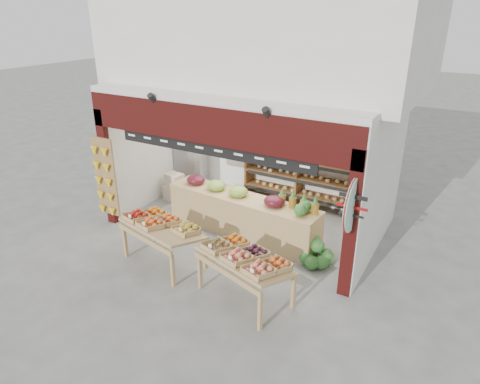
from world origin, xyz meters
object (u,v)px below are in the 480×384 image
object	(u,v)px
watermelon_pile	(315,254)
display_table_right	(245,258)
refrigerator	(192,156)
cardboard_stack	(181,192)
mid_counter	(242,214)
back_shelving	(300,163)
display_table_left	(160,224)

from	to	relation	value
watermelon_pile	display_table_right	bearing A→B (deg)	-111.78
refrigerator	display_table_right	bearing A→B (deg)	-61.28
display_table_right	cardboard_stack	bearing A→B (deg)	141.73
refrigerator	mid_counter	distance (m)	3.06
back_shelving	cardboard_stack	bearing A→B (deg)	-153.02
refrigerator	cardboard_stack	world-z (taller)	refrigerator
display_table_left	back_shelving	bearing A→B (deg)	70.77
back_shelving	display_table_right	size ratio (longest dim) A/B	1.61
back_shelving	watermelon_pile	world-z (taller)	back_shelving
mid_counter	watermelon_pile	world-z (taller)	mid_counter
mid_counter	refrigerator	bearing A→B (deg)	146.34
refrigerator	mid_counter	size ratio (longest dim) A/B	0.49
back_shelving	mid_counter	world-z (taller)	back_shelving
mid_counter	display_table_right	world-z (taller)	mid_counter
refrigerator	watermelon_pile	size ratio (longest dim) A/B	2.44
mid_counter	display_table_right	xyz separation A→B (m)	(1.18, -1.95, 0.32)
mid_counter	watermelon_pile	size ratio (longest dim) A/B	4.97
display_table_left	display_table_right	distance (m)	2.02
display_table_left	display_table_right	xyz separation A→B (m)	(2.00, -0.24, 0.01)
cardboard_stack	display_table_right	size ratio (longest dim) A/B	0.59
display_table_left	watermelon_pile	distance (m)	3.06
cardboard_stack	watermelon_pile	xyz separation A→B (m)	(3.99, -1.00, -0.07)
display_table_right	mid_counter	bearing A→B (deg)	121.21
refrigerator	back_shelving	bearing A→B (deg)	-10.32
mid_counter	display_table_right	bearing A→B (deg)	-58.79
mid_counter	display_table_left	size ratio (longest dim) A/B	2.05
cardboard_stack	mid_counter	distance (m)	2.27
back_shelving	mid_counter	distance (m)	2.18
refrigerator	display_table_left	distance (m)	3.80
back_shelving	display_table_left	size ratio (longest dim) A/B	1.64
refrigerator	mid_counter	world-z (taller)	refrigerator
mid_counter	watermelon_pile	xyz separation A→B (m)	(1.83, -0.32, -0.29)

